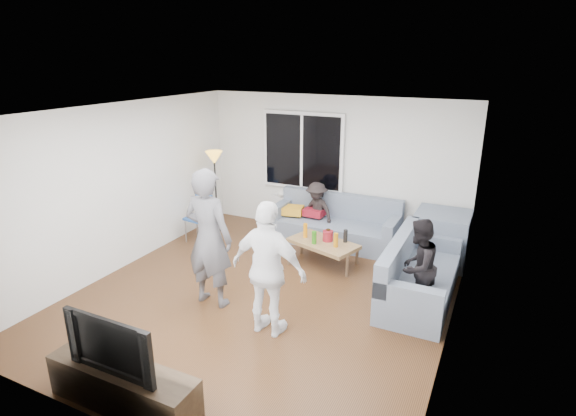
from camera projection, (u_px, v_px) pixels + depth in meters
The scene contains 32 objects.
floor at pixel (264, 296), 6.55m from camera, with size 5.00×5.50×0.04m, color #56351C.
ceiling at pixel (260, 109), 5.72m from camera, with size 5.00×5.50×0.04m, color white.
wall_back at pixel (334, 166), 8.50m from camera, with size 5.00×0.04×2.60m, color silver.
wall_front at pixel (100, 305), 3.77m from camera, with size 5.00×0.04×2.60m, color silver.
wall_left at pixel (121, 187), 7.18m from camera, with size 0.04×5.50×2.60m, color silver.
wall_right at pixel (460, 240), 5.10m from camera, with size 0.04×5.50×2.60m, color silver.
window_frame at pixel (303, 151), 8.60m from camera, with size 1.62×0.06×1.47m, color white.
window_glass at pixel (302, 152), 8.57m from camera, with size 1.50×0.02×1.35m, color black.
window_mullion at pixel (302, 152), 8.56m from camera, with size 0.05×0.03×1.35m, color white.
radiator at pixel (301, 214), 8.96m from camera, with size 1.30×0.12×0.62m, color silver.
potted_plant at pixel (320, 192), 8.62m from camera, with size 0.21×0.17×0.38m, color #28652C.
vase at pixel (282, 193), 8.98m from camera, with size 0.15×0.15×0.16m, color silver.
sofa_back_section at pixel (334, 221), 8.26m from camera, with size 2.30×0.85×0.85m, color slate, non-canonical shape.
sofa_right_section at pixel (422, 270), 6.34m from camera, with size 0.85×2.00×0.85m, color slate, non-canonical shape.
sofa_corner at pixel (441, 238), 7.49m from camera, with size 0.85×0.85×0.85m, color slate.
cushion_yellow at pixel (293, 210), 8.56m from camera, with size 0.38×0.32×0.14m, color gold.
cushion_red at pixel (314, 212), 8.46m from camera, with size 0.36×0.30×0.13m, color maroon.
coffee_table at pixel (323, 253), 7.45m from camera, with size 1.10×0.60×0.40m, color #987C49.
pitcher at pixel (328, 236), 7.40m from camera, with size 0.17×0.17×0.17m, color maroon.
side_chair at pixel (198, 219), 8.35m from camera, with size 0.40×0.40×0.86m, color #224B93, non-canonical shape.
floor_lamp at pixel (216, 192), 8.75m from camera, with size 0.32×0.32×1.56m, color yellow, non-canonical shape.
player_left at pixel (209, 238), 6.07m from camera, with size 0.70×0.46×1.91m, color #4D4D52.
player_right at pixel (269, 270), 5.42m from camera, with size 0.99×0.41×1.69m, color white.
spectator_right at pixel (418, 267), 5.94m from camera, with size 0.63×0.49×1.30m, color black.
spectator_back at pixel (316, 211), 8.40m from camera, with size 0.70×0.40×1.09m, color black.
tv_console at pixel (124, 387), 4.41m from camera, with size 1.60×0.40×0.44m, color #37291B.
television at pixel (117, 341), 4.25m from camera, with size 1.02×0.13×0.59m, color black.
bottle_c at pixel (328, 235), 7.43m from camera, with size 0.07×0.07×0.19m, color black.
bottle_d at pixel (336, 240), 7.15m from camera, with size 0.07×0.07×0.23m, color orange.
bottle_b at pixel (314, 238), 7.28m from camera, with size 0.08×0.08×0.21m, color #2D8317.
bottle_a at pixel (305, 230), 7.53m from camera, with size 0.07×0.07×0.24m, color orange.
bottle_e at pixel (345, 236), 7.34m from camera, with size 0.07×0.07×0.21m, color black.
Camera 1 is at (2.84, -5.09, 3.26)m, focal length 28.51 mm.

